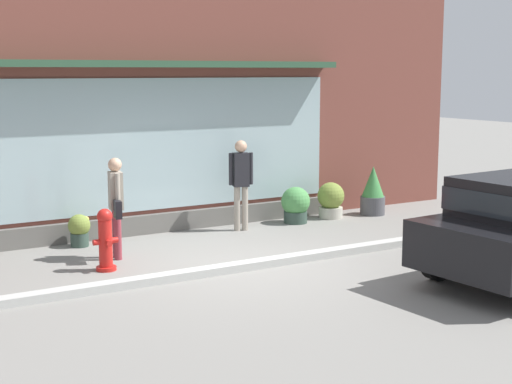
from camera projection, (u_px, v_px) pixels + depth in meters
ground_plane at (244, 266)px, 11.76m from camera, size 60.00×60.00×0.00m
curb_strip at (251, 265)px, 11.58m from camera, size 14.00×0.24×0.12m
storefront at (159, 93)px, 14.05m from camera, size 14.00×0.81×5.31m
fire_hydrant at (105, 239)px, 11.42m from camera, size 0.39×0.35×0.95m
pedestrian_with_handbag at (116, 201)px, 12.05m from camera, size 0.28×0.64×1.64m
pedestrian_passerby at (241, 178)px, 14.22m from camera, size 0.45×0.27×1.72m
potted_plant_by_entrance at (373, 192)px, 15.89m from camera, size 0.52×0.52×1.03m
potted_plant_corner_tall at (331, 200)px, 15.54m from camera, size 0.56×0.56×0.74m
potted_plant_window_right at (79, 229)px, 13.01m from camera, size 0.38×0.38×0.56m
potted_plant_window_center at (296, 205)px, 15.03m from camera, size 0.58×0.58×0.72m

